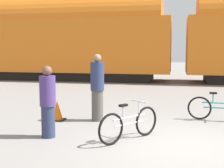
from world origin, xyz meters
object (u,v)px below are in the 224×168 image
Objects in this scene: freight_train at (179,36)px; bicycle_silver at (130,124)px; person_in_purple at (48,102)px; traffic_cone at (57,111)px; person_in_navy at (97,88)px; bicycle_teal at (220,108)px.

freight_train reaches higher than bicycle_silver.
person_in_purple is 1.75m from traffic_cone.
person_in_navy is (-1.14, 1.65, 0.56)m from bicycle_silver.
freight_train is 31.10× the size of person_in_navy.
person_in_navy reaches higher than traffic_cone.
bicycle_silver is 1.88m from person_in_purple.
bicycle_teal is 0.94× the size of person_in_navy.
bicycle_teal is 4.50m from traffic_cone.
freight_train reaches higher than person_in_purple.
person_in_purple is at bearing -175.46° from bicycle_silver.
bicycle_silver is at bearing 44.45° from person_in_purple.
person_in_navy reaches higher than person_in_purple.
freight_train reaches higher than bicycle_teal.
bicycle_silver is at bearing -133.09° from bicycle_teal.
freight_train is 35.55× the size of person_in_purple.
traffic_cone is at bearing -106.87° from freight_train.
bicycle_teal is 3.18m from bicycle_silver.
freight_train is at bearing 73.13° from traffic_cone.
traffic_cone is (-2.24, 1.47, -0.11)m from bicycle_silver.
person_in_navy is (-2.23, -10.80, -1.83)m from freight_train.
bicycle_teal is 4.71m from person_in_purple.
person_in_navy is at bearing 124.61° from bicycle_silver.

